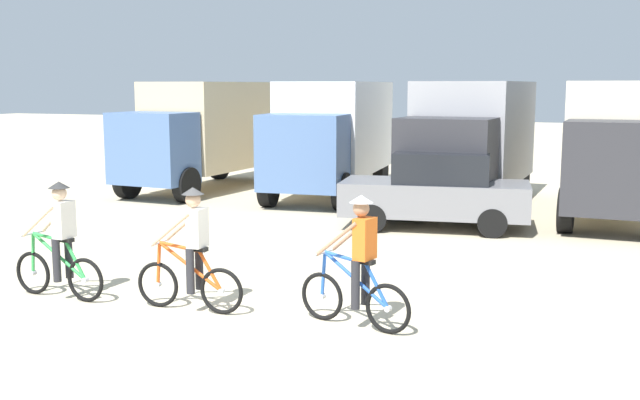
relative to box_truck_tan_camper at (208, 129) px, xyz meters
The scene contains 9 objects.
ground_plane 13.97m from the box_truck_tan_camper, 59.73° to the right, with size 120.00×120.00×0.00m, color beige.
box_truck_tan_camper is the anchor object (origin of this frame).
box_truck_avon_van 4.08m from the box_truck_tan_camper, ahead, with size 2.94×6.93×3.35m.
box_truck_grey_hauler 8.37m from the box_truck_tan_camper, ahead, with size 2.59×6.82×3.35m.
box_truck_cream_rv 12.10m from the box_truck_tan_camper, ahead, with size 2.51×6.80×3.35m.
sedan_parked 9.18m from the box_truck_tan_camper, 25.83° to the right, with size 4.42×2.36×1.76m.
cyclist_orange_shirt 12.47m from the box_truck_tan_camper, 70.56° to the right, with size 1.73×0.52×1.82m.
cyclist_cowboy_hat 13.22m from the box_truck_tan_camper, 61.17° to the right, with size 1.73×0.52×1.82m.
cyclist_near_camera 14.44m from the box_truck_tan_camper, 52.21° to the right, with size 1.70×0.58×1.82m.
Camera 1 is at (4.97, -8.75, 3.26)m, focal length 42.22 mm.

